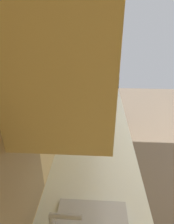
{
  "coord_description": "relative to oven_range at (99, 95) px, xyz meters",
  "views": [
    {
      "loc": [
        -1.82,
        1.22,
        1.84
      ],
      "look_at": [
        -0.62,
        1.29,
        1.22
      ],
      "focal_mm": 29.94,
      "sensor_mm": 36.0,
      "label": 1
    }
  ],
  "objects": [
    {
      "name": "bowl",
      "position": [
        -1.35,
        -0.01,
        0.48
      ],
      "size": [
        0.13,
        0.13,
        0.05
      ],
      "color": "#4C8CBF",
      "rests_on": "counter_run"
    },
    {
      "name": "upper_cabinets",
      "position": [
        -1.96,
        0.16,
        1.27
      ],
      "size": [
        1.93,
        0.35,
        0.58
      ],
      "color": "tan"
    },
    {
      "name": "wall_back",
      "position": [
        -1.55,
        0.39,
        0.91
      ],
      "size": [
        4.25,
        0.12,
        2.79
      ],
      "primitive_type": "cube",
      "color": "#E5C17D",
      "rests_on": "ground_plane"
    },
    {
      "name": "oven_range",
      "position": [
        0.0,
        0.0,
        0.0
      ],
      "size": [
        0.61,
        0.68,
        1.11
      ],
      "color": "black",
      "rests_on": "ground_plane"
    },
    {
      "name": "window_back_wall",
      "position": [
        -2.93,
        0.32,
        0.82
      ],
      "size": [
        0.57,
        0.02,
        0.6
      ],
      "color": "#997A4C"
    },
    {
      "name": "microwave",
      "position": [
        -0.92,
        0.06,
        0.59
      ],
      "size": [
        0.47,
        0.4,
        0.29
      ],
      "color": "#B7BABF",
      "rests_on": "counter_run"
    },
    {
      "name": "counter_run",
      "position": [
        -1.96,
        0.04,
        -0.01
      ],
      "size": [
        3.31,
        0.61,
        0.93
      ],
      "color": "#D1B867",
      "rests_on": "ground_plane"
    }
  ]
}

